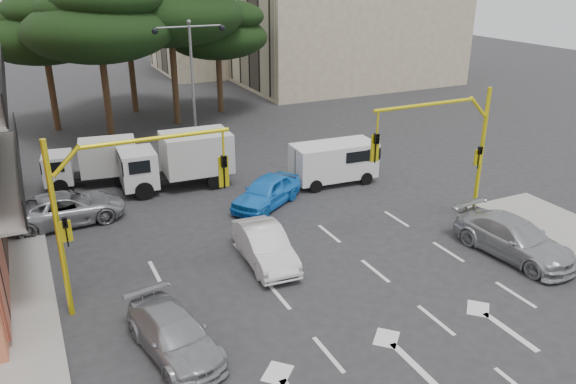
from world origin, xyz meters
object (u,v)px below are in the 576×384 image
Objects in this scene: signal_mast_left at (114,196)px; car_blue_compact at (267,192)px; signal_mast_right at (451,142)px; car_silver_cross_a at (66,208)px; car_silver_parked at (514,238)px; box_truck_a at (92,163)px; van_white at (334,163)px; car_white_hatch at (265,246)px; car_silver_wagon at (174,334)px; box_truck_b at (177,161)px; street_lamp_center at (192,66)px.

signal_mast_left is 9.88m from car_blue_compact.
signal_mast_right is 1.00× the size of signal_mast_left.
car_silver_cross_a is 18.96m from car_silver_parked.
car_silver_parked is at bearing -129.80° from box_truck_a.
van_white is at bearing -106.47° from box_truck_a.
car_white_hatch is 1.00× the size of car_silver_wagon.
street_lamp_center is at bearing -25.30° from box_truck_b.
box_truck_a is (-13.03, 12.01, -2.73)m from signal_mast_right.
signal_mast_left is 12.33m from box_truck_a.
street_lamp_center is at bearing 151.09° from car_blue_compact.
street_lamp_center is 9.79m from car_blue_compact.
car_blue_compact is (7.61, 5.46, -3.16)m from signal_mast_left.
street_lamp_center is at bearing 115.91° from signal_mast_right.
box_truck_a reaches higher than car_blue_compact.
van_white is at bearing 47.61° from car_white_hatch.
signal_mast_left is 4.77m from car_silver_wagon.
box_truck_b is (3.92, -2.31, 0.24)m from box_truck_a.
car_silver_parked is 1.08× the size of box_truck_a.
street_lamp_center is 7.81m from box_truck_a.
signal_mast_left is 15.65m from street_lamp_center.
box_truck_a is (-13.82, 15.28, 0.42)m from car_silver_parked.
car_white_hatch is 9.20m from van_white.
box_truck_a reaches higher than car_silver_parked.
car_silver_wagon is (-4.59, -3.87, -0.08)m from car_white_hatch.
car_silver_parked is (14.40, -3.27, -3.15)m from signal_mast_left.
box_truck_b reaches higher than box_truck_a.
box_truck_b is at bearing 99.48° from car_white_hatch.
box_truck_a reaches higher than van_white.
car_blue_compact is 9.62m from box_truck_a.
van_white is 0.77× the size of box_truck_b.
car_silver_cross_a is (-14.76, 7.56, -3.19)m from signal_mast_right.
car_white_hatch is at bearing -140.86° from car_silver_cross_a.
signal_mast_left is at bearing -115.91° from street_lamp_center.
car_silver_wagon is at bearing -171.25° from box_truck_a.
signal_mast_left reaches higher than car_silver_cross_a.
signal_mast_right reaches higher than van_white.
car_silver_parked is 16.33m from box_truck_b.
van_white is at bearing 32.20° from car_silver_wagon.
signal_mast_right is 1.41× the size of car_blue_compact.
van_white is 8.08m from box_truck_b.
car_white_hatch reaches higher than car_silver_wagon.
street_lamp_center is at bearing -64.11° from box_truck_a.
car_white_hatch is 0.90× the size of box_truck_a.
box_truck_b is at bearing -118.12° from street_lamp_center.
street_lamp_center is 11.28m from car_silver_cross_a.
car_white_hatch is 12.50m from box_truck_a.
car_silver_parked is at bearing -66.26° from street_lamp_center.
box_truck_a is at bearing 126.17° from car_silver_parked.
signal_mast_right is at bearing -124.59° from box_truck_a.
car_silver_parked is 20.61m from box_truck_a.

